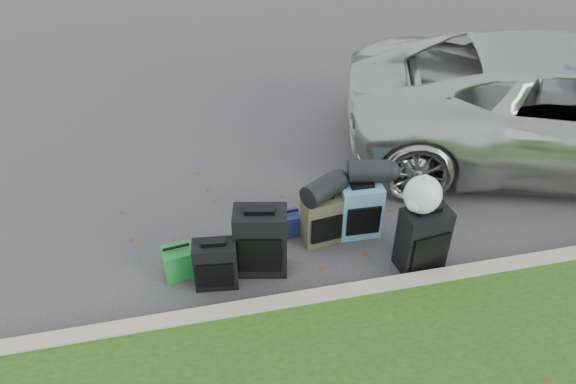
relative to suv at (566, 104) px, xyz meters
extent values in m
plane|color=#383535|center=(-3.81, -0.96, -0.80)|extent=(120.00, 120.00, 0.00)
cube|color=#9E937F|center=(-3.81, -1.96, -0.72)|extent=(120.00, 0.18, 0.15)
imported|color=#B7B7B2|center=(0.00, 0.00, 0.00)|extent=(6.26, 4.23, 1.59)
cube|color=black|center=(-4.83, -1.45, -0.52)|extent=(0.47, 0.29, 0.55)
cube|color=black|center=(-4.33, -1.33, -0.40)|extent=(0.61, 0.44, 0.79)
cube|color=#383725|center=(-3.58, -1.01, -0.50)|extent=(0.46, 0.32, 0.60)
cube|color=teal|center=(-3.13, -0.99, -0.46)|extent=(0.48, 0.30, 0.67)
cube|color=black|center=(-2.65, -1.63, -0.42)|extent=(0.53, 0.36, 0.75)
cube|color=#1B7C2E|center=(-5.20, -1.23, -0.62)|extent=(0.34, 0.29, 0.35)
cube|color=navy|center=(-3.93, -0.82, -0.66)|extent=(0.27, 0.22, 0.28)
cylinder|color=black|center=(-3.58, -1.01, -0.07)|extent=(0.54, 0.47, 0.26)
cylinder|color=black|center=(-3.03, -0.90, 0.00)|extent=(0.50, 0.34, 0.26)
sphere|color=silver|center=(-2.71, -1.59, 0.14)|extent=(0.39, 0.39, 0.39)
camera|label=1|loc=(-4.97, -5.63, 3.58)|focal=35.00mm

